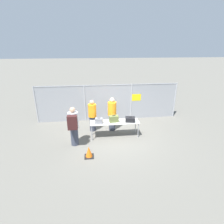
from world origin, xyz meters
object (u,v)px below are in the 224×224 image
object	(u,v)px
suitcase_black	(130,119)
traffic_cone	(89,152)
utility_trailer	(137,103)
inspection_table	(115,123)
security_worker_near	(112,114)
suitcase_grey	(99,121)
suitcase_olive	(114,119)
traveler_hooded	(73,125)
security_worker_far	(92,115)

from	to	relation	value
suitcase_black	traffic_cone	size ratio (longest dim) A/B	1.11
suitcase_black	utility_trailer	distance (m)	4.17
inspection_table	security_worker_near	distance (m)	0.75
suitcase_grey	utility_trailer	distance (m)	4.89
suitcase_olive	security_worker_near	xyz separation A→B (m)	(0.01, 0.73, -0.02)
security_worker_near	traffic_cone	xyz separation A→B (m)	(-1.21, -2.31, -0.70)
suitcase_grey	security_worker_near	distance (m)	1.09
utility_trailer	traveler_hooded	bearing A→B (deg)	-131.98
inspection_table	security_worker_near	size ratio (longest dim) A/B	1.33
traveler_hooded	traffic_cone	bearing A→B (deg)	-60.43
suitcase_olive	utility_trailer	bearing A→B (deg)	60.41
security_worker_near	traffic_cone	size ratio (longest dim) A/B	3.86
traveler_hooded	suitcase_grey	bearing A→B (deg)	21.85
suitcase_black	utility_trailer	size ratio (longest dim) A/B	0.13
suitcase_grey	traffic_cone	bearing A→B (deg)	-108.28
traveler_hooded	utility_trailer	xyz separation A→B (m)	(4.01, 4.46, -0.54)
suitcase_grey	traveler_hooded	bearing A→B (deg)	-154.65
suitcase_olive	traffic_cone	world-z (taller)	suitcase_olive
inspection_table	utility_trailer	bearing A→B (deg)	60.89
inspection_table	suitcase_olive	distance (m)	0.21
traveler_hooded	inspection_table	bearing A→B (deg)	14.91
suitcase_grey	suitcase_olive	distance (m)	0.71
inspection_table	security_worker_far	distance (m)	1.30
security_worker_near	utility_trailer	xyz separation A→B (m)	(2.17, 3.11, -0.47)
suitcase_olive	suitcase_black	size ratio (longest dim) A/B	0.88
traveler_hooded	utility_trailer	bearing A→B (deg)	44.52
traveler_hooded	traffic_cone	distance (m)	1.39
security_worker_near	utility_trailer	distance (m)	3.82
inspection_table	traveler_hooded	bearing A→B (deg)	-161.58
suitcase_grey	traffic_cone	world-z (taller)	suitcase_grey
suitcase_olive	security_worker_far	xyz separation A→B (m)	(-1.00, 0.77, -0.07)
inspection_table	suitcase_grey	bearing A→B (deg)	-172.99
inspection_table	traffic_cone	distance (m)	2.08
suitcase_grey	utility_trailer	bearing A→B (deg)	53.67
utility_trailer	suitcase_grey	bearing A→B (deg)	-126.33
suitcase_olive	traffic_cone	bearing A→B (deg)	-127.19
traveler_hooded	security_worker_near	distance (m)	2.28
suitcase_grey	security_worker_far	bearing A→B (deg)	109.07
traveler_hooded	traffic_cone	size ratio (longest dim) A/B	3.90
suitcase_olive	inspection_table	bearing A→B (deg)	6.43
suitcase_olive	traffic_cone	distance (m)	2.11
inspection_table	suitcase_olive	bearing A→B (deg)	-173.57
suitcase_grey	traveler_hooded	world-z (taller)	traveler_hooded
suitcase_black	traffic_cone	world-z (taller)	suitcase_black
traveler_hooded	security_worker_far	world-z (taller)	traveler_hooded
suitcase_black	security_worker_near	size ratio (longest dim) A/B	0.29
suitcase_olive	suitcase_black	xyz separation A→B (m)	(0.78, -0.07, -0.04)
utility_trailer	security_worker_near	bearing A→B (deg)	-124.93
traffic_cone	security_worker_near	bearing A→B (deg)	62.39
suitcase_grey	traveler_hooded	size ratio (longest dim) A/B	0.21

